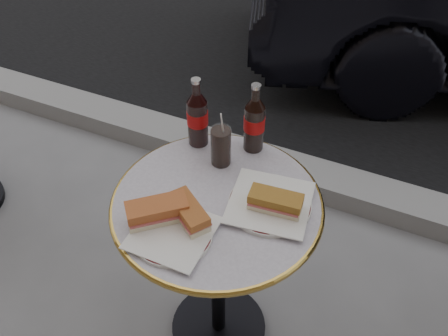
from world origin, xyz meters
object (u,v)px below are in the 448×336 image
at_px(plate_left, 173,234).
at_px(cola_bottle_left, 197,112).
at_px(plate_right, 270,204).
at_px(cola_glass, 221,146).
at_px(cola_bottle_right, 255,118).
at_px(bistro_table, 218,274).

height_order(plate_left, cola_bottle_left, cola_bottle_left).
bearing_deg(plate_right, cola_bottle_left, 151.43).
xyz_separation_m(plate_left, cola_glass, (-0.00, 0.32, 0.06)).
bearing_deg(cola_bottle_right, plate_left, -98.20).
distance_m(plate_right, cola_glass, 0.24).
xyz_separation_m(bistro_table, cola_bottle_left, (-0.17, 0.21, 0.49)).
bearing_deg(bistro_table, cola_bottle_left, 127.69).
relative_size(bistro_table, cola_bottle_left, 3.02).
xyz_separation_m(plate_right, cola_bottle_right, (-0.14, 0.22, 0.11)).
bearing_deg(bistro_table, plate_right, 16.90).
distance_m(cola_bottle_left, cola_bottle_right, 0.18).
relative_size(plate_right, cola_bottle_right, 0.99).
bearing_deg(cola_glass, plate_left, -89.37).
xyz_separation_m(cola_bottle_left, cola_glass, (0.11, -0.06, -0.06)).
distance_m(cola_bottle_right, cola_glass, 0.14).
xyz_separation_m(plate_left, cola_bottle_left, (-0.11, 0.38, 0.12)).
height_order(cola_bottle_left, cola_bottle_right, cola_bottle_left).
bearing_deg(bistro_table, plate_left, -108.16).
height_order(bistro_table, cola_bottle_left, cola_bottle_left).
bearing_deg(cola_bottle_right, bistro_table, -91.59).
bearing_deg(plate_right, cola_glass, 151.48).
xyz_separation_m(plate_left, cola_bottle_right, (0.06, 0.43, 0.11)).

